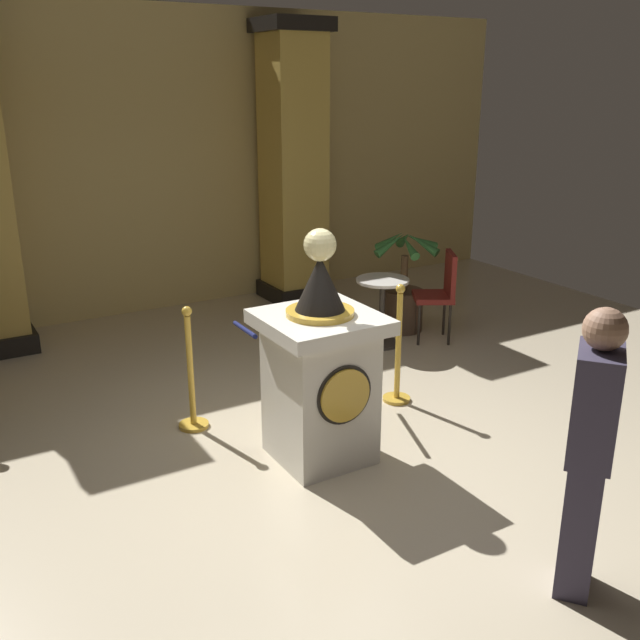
% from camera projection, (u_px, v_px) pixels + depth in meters
% --- Properties ---
extents(ground_plane, '(10.38, 10.38, 0.00)m').
position_uv_depth(ground_plane, '(333.00, 467.00, 5.16)').
color(ground_plane, beige).
extents(back_wall, '(10.38, 0.16, 3.47)m').
position_uv_depth(back_wall, '(133.00, 164.00, 8.21)').
color(back_wall, tan).
rests_on(back_wall, ground_plane).
extents(pedestal_clock, '(0.80, 0.80, 1.71)m').
position_uv_depth(pedestal_clock, '(320.00, 372.00, 5.10)').
color(pedestal_clock, silver).
rests_on(pedestal_clock, ground_plane).
extents(stanchion_near, '(0.24, 0.24, 1.05)m').
position_uv_depth(stanchion_near, '(398.00, 361.00, 6.13)').
color(stanchion_near, gold).
rests_on(stanchion_near, ground_plane).
extents(stanchion_far, '(0.24, 0.24, 1.02)m').
position_uv_depth(stanchion_far, '(191.00, 386.00, 5.65)').
color(stanchion_far, gold).
rests_on(stanchion_far, ground_plane).
extents(velvet_rope, '(1.10, 1.08, 0.22)m').
position_uv_depth(velvet_rope, '(298.00, 324.00, 5.75)').
color(velvet_rope, '#141947').
extents(column_right, '(0.77, 0.77, 3.34)m').
position_uv_depth(column_right, '(293.00, 167.00, 8.68)').
color(column_right, black).
rests_on(column_right, ground_plane).
extents(potted_palm_right, '(0.77, 0.72, 1.16)m').
position_uv_depth(potted_palm_right, '(403.00, 296.00, 7.89)').
color(potted_palm_right, '#4C3828').
rests_on(potted_palm_right, ground_plane).
extents(bystander_guest, '(0.42, 0.40, 1.62)m').
position_uv_depth(bystander_guest, '(589.00, 449.00, 3.68)').
color(bystander_guest, '#383347').
rests_on(bystander_guest, ground_plane).
extents(cafe_table, '(0.55, 0.55, 0.72)m').
position_uv_depth(cafe_table, '(382.00, 303.00, 7.41)').
color(cafe_table, '#332D28').
rests_on(cafe_table, ground_plane).
extents(cafe_chair_red, '(0.55, 0.55, 0.96)m').
position_uv_depth(cafe_chair_red, '(441.00, 288.00, 7.52)').
color(cafe_chair_red, black).
rests_on(cafe_chair_red, ground_plane).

